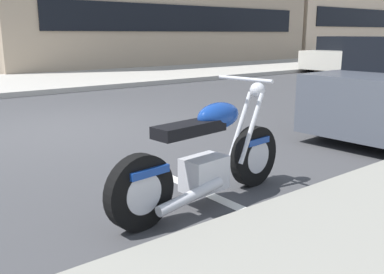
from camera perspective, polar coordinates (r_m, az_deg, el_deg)
The scene contains 5 objects.
ground_plane at distance 7.06m, azimuth -16.72°, elevation 0.85°, with size 260.00×260.00×0.00m, color #3D3D3F.
sidewalk_far_curb at distance 19.55m, azimuth 9.84°, elevation 9.27°, with size 120.00×5.00×0.14m, color #ADA89E.
parking_stall_stripe at distance 4.12m, azimuth 1.99°, elevation -7.54°, with size 0.12×2.20×0.01m, color silver.
parked_motorcycle at distance 3.77m, azimuth 1.94°, elevation -2.92°, with size 2.03×0.62×1.10m.
car_opposite_curb at distance 18.56m, azimuth 20.12°, elevation 10.23°, with size 4.41×2.16×1.38m.
Camera 1 is at (-2.49, -6.44, 1.49)m, focal length 39.97 mm.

